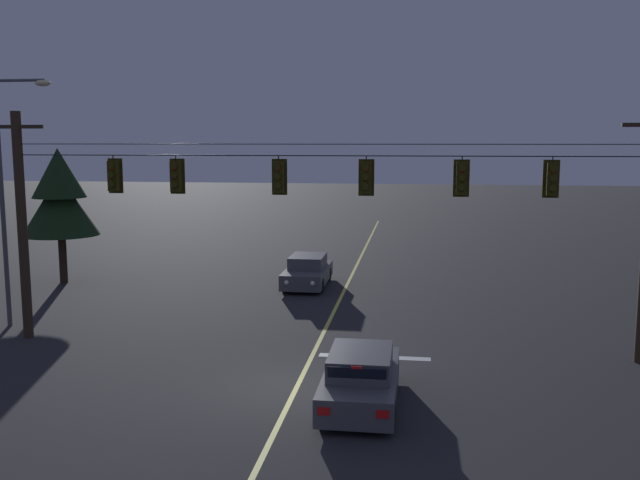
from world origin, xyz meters
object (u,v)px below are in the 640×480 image
object	(u,v)px
traffic_light_left_inner	(176,176)
car_waiting_near_lane	(361,379)
traffic_light_rightmost	(462,178)
street_lamp_corner	(9,181)
traffic_light_far_right	(552,179)
car_oncoming_lead	(307,272)
traffic_light_leftmost	(113,176)
traffic_light_right_inner	(366,178)
traffic_light_centre	(279,177)
tree_verge_near	(60,196)

from	to	relation	value
traffic_light_left_inner	car_waiting_near_lane	distance (m)	9.01
traffic_light_rightmost	street_lamp_corner	world-z (taller)	street_lamp_corner
traffic_light_far_right	car_oncoming_lead	size ratio (longest dim) A/B	0.28
traffic_light_leftmost	traffic_light_right_inner	bearing A→B (deg)	0.00
car_oncoming_lead	street_lamp_corner	distance (m)	13.17
traffic_light_centre	car_waiting_near_lane	distance (m)	7.14
traffic_light_left_inner	traffic_light_centre	size ratio (longest dim) A/B	1.00
traffic_light_centre	car_waiting_near_lane	size ratio (longest dim) A/B	0.28
traffic_light_left_inner	car_waiting_near_lane	world-z (taller)	traffic_light_left_inner
traffic_light_centre	car_waiting_near_lane	xyz separation A→B (m)	(2.93, -4.42, -4.78)
traffic_light_leftmost	traffic_light_rightmost	size ratio (longest dim) A/B	1.00
car_waiting_near_lane	car_oncoming_lead	world-z (taller)	same
traffic_light_far_right	car_oncoming_lead	world-z (taller)	traffic_light_far_right
traffic_light_rightmost	car_oncoming_lead	size ratio (longest dim) A/B	0.28
traffic_light_centre	street_lamp_corner	bearing A→B (deg)	172.50
traffic_light_leftmost	traffic_light_far_right	bearing A→B (deg)	0.00
car_waiting_near_lane	street_lamp_corner	world-z (taller)	street_lamp_corner
traffic_light_left_inner	traffic_light_far_right	xyz separation A→B (m)	(11.43, 0.00, 0.00)
traffic_light_rightmost	traffic_light_left_inner	bearing A→B (deg)	180.00
traffic_light_rightmost	car_waiting_near_lane	world-z (taller)	traffic_light_rightmost
traffic_light_far_right	traffic_light_centre	bearing A→B (deg)	180.00
car_oncoming_lead	traffic_light_rightmost	bearing A→B (deg)	-57.31
traffic_light_right_inner	car_oncoming_lead	world-z (taller)	traffic_light_right_inner
traffic_light_centre	traffic_light_right_inner	world-z (taller)	same
traffic_light_right_inner	car_oncoming_lead	xyz separation A→B (m)	(-3.32, 9.61, -4.78)
traffic_light_left_inner	traffic_light_rightmost	world-z (taller)	same
traffic_light_leftmost	tree_verge_near	bearing A→B (deg)	127.01
traffic_light_right_inner	car_oncoming_lead	distance (m)	11.23
traffic_light_far_right	street_lamp_corner	size ratio (longest dim) A/B	0.14
traffic_light_centre	traffic_light_right_inner	distance (m)	2.70
traffic_light_leftmost	traffic_light_left_inner	distance (m)	2.07
car_oncoming_lead	traffic_light_left_inner	bearing A→B (deg)	-105.53
tree_verge_near	traffic_light_left_inner	bearing A→B (deg)	-45.30
traffic_light_far_right	tree_verge_near	xyz separation A→B (m)	(-20.11, 8.77, -1.41)
traffic_light_far_right	car_waiting_near_lane	world-z (taller)	traffic_light_far_right
traffic_light_left_inner	tree_verge_near	distance (m)	12.42
traffic_light_centre	street_lamp_corner	world-z (taller)	street_lamp_corner
car_oncoming_lead	street_lamp_corner	bearing A→B (deg)	-137.70
traffic_light_rightmost	traffic_light_centre	bearing A→B (deg)	180.00
traffic_light_left_inner	street_lamp_corner	bearing A→B (deg)	168.77
traffic_light_far_right	car_oncoming_lead	xyz separation A→B (m)	(-8.76, 9.61, -4.78)
traffic_light_far_right	tree_verge_near	bearing A→B (deg)	156.44
traffic_light_left_inner	traffic_light_centre	xyz separation A→B (m)	(3.29, 0.00, 0.00)
tree_verge_near	street_lamp_corner	bearing A→B (deg)	-73.59
traffic_light_left_inner	car_oncoming_lead	bearing A→B (deg)	74.47
traffic_light_far_right	car_waiting_near_lane	distance (m)	8.34
street_lamp_corner	car_oncoming_lead	bearing A→B (deg)	42.30
traffic_light_right_inner	car_waiting_near_lane	size ratio (longest dim) A/B	0.28
traffic_light_leftmost	traffic_light_right_inner	xyz separation A→B (m)	(8.06, 0.00, 0.00)
traffic_light_right_inner	traffic_light_leftmost	bearing A→B (deg)	180.00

